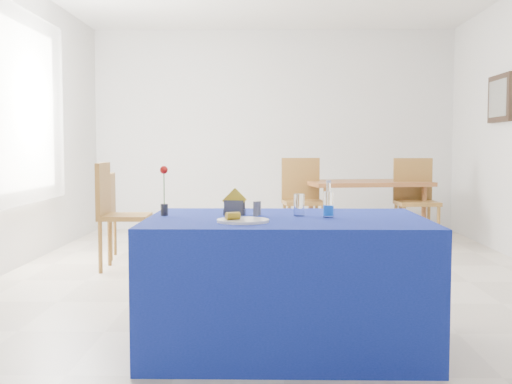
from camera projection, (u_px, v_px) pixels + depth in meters
The scene contains 20 objects.
floor at pixel (277, 281), 5.58m from camera, with size 7.00×7.00×0.00m, color beige.
room_shell at pixel (277, 79), 5.46m from camera, with size 7.00×7.00×7.00m.
window_pane at pixel (26, 108), 6.32m from camera, with size 0.04×1.50×1.60m, color white.
curtain at pixel (33, 108), 6.32m from camera, with size 0.04×1.75×1.85m, color white.
picture_frame at pixel (501, 98), 7.02m from camera, with size 0.06×0.64×0.52m, color black.
picture_art at pixel (498, 98), 7.02m from camera, with size 0.02×0.52×0.40m, color #998C66.
plate at pixel (243, 221), 3.48m from camera, with size 0.28×0.28×0.01m, color white.
drinking_glass at pixel (299, 205), 3.79m from camera, with size 0.06×0.06×0.13m, color silver.
salt_shaker at pixel (258, 208), 3.83m from camera, with size 0.03×0.03×0.09m, color slate.
pepper_shaker at pixel (256, 209), 3.80m from camera, with size 0.03×0.03×0.09m, color slate.
blue_table at pixel (286, 282), 3.73m from camera, with size 1.60×1.10×0.76m.
water_bottle at pixel (328, 205), 3.71m from camera, with size 0.06×0.06×0.21m.
napkin_holder at pixel (234, 207), 3.83m from camera, with size 0.15×0.07×0.16m.
rose_vase at pixel (164, 192), 3.80m from camera, with size 0.05×0.05×0.30m.
oak_table at pixel (366, 187), 7.81m from camera, with size 1.57×1.16×0.76m.
chair_bg_left at pixel (302, 195), 7.69m from camera, with size 0.51×0.51×1.04m.
chair_bg_right at pixel (415, 195), 7.57m from camera, with size 0.48×0.48×1.04m.
chair_win_a at pixel (115, 208), 6.09m from camera, with size 0.47×0.47×1.02m.
chair_win_b at pixel (121, 209), 6.74m from camera, with size 0.44×0.44×0.90m.
banana_pieces at pixel (233, 216), 3.46m from camera, with size 0.09×0.07×0.04m.
Camera 1 is at (-0.08, -5.52, 1.17)m, focal length 45.00 mm.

